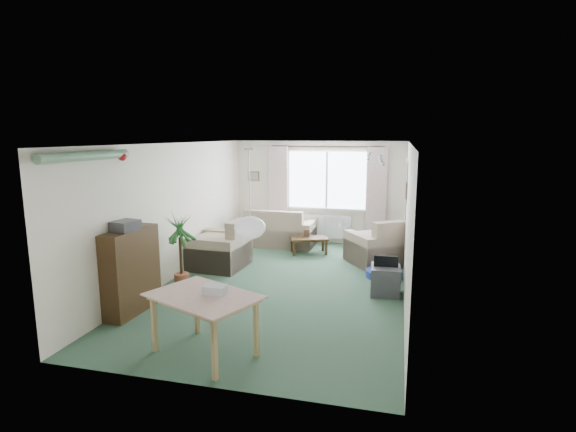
% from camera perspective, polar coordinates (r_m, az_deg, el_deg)
% --- Properties ---
extents(ground, '(6.50, 6.50, 0.00)m').
position_cam_1_polar(ground, '(7.79, -0.54, -8.74)').
color(ground, '#31523D').
extents(window, '(1.80, 0.03, 1.30)m').
position_cam_1_polar(window, '(10.54, 4.96, 4.59)').
color(window, white).
extents(curtain_rod, '(2.60, 0.03, 0.03)m').
position_cam_1_polar(curtain_rod, '(10.41, 4.96, 8.77)').
color(curtain_rod, black).
extents(curtain_left, '(0.45, 0.08, 2.00)m').
position_cam_1_polar(curtain_left, '(10.71, -1.24, 3.48)').
color(curtain_left, beige).
extents(curtain_right, '(0.45, 0.08, 2.00)m').
position_cam_1_polar(curtain_right, '(10.34, 11.16, 3.05)').
color(curtain_right, beige).
extents(radiator, '(1.20, 0.10, 0.55)m').
position_cam_1_polar(radiator, '(10.66, 4.84, -1.32)').
color(radiator, white).
extents(doorway, '(0.03, 0.95, 2.00)m').
position_cam_1_polar(doorway, '(9.45, 14.64, 0.58)').
color(doorway, black).
extents(pendant_lamp, '(0.36, 0.36, 0.36)m').
position_cam_1_polar(pendant_lamp, '(5.21, -4.85, -1.48)').
color(pendant_lamp, white).
extents(tinsel_garland, '(1.60, 1.60, 0.12)m').
position_cam_1_polar(tinsel_garland, '(6.14, -24.19, 6.97)').
color(tinsel_garland, '#196626').
extents(bauble_cluster_a, '(0.20, 0.20, 0.20)m').
position_cam_1_polar(bauble_cluster_a, '(8.05, 10.16, 7.85)').
color(bauble_cluster_a, silver).
extents(bauble_cluster_b, '(0.20, 0.20, 0.20)m').
position_cam_1_polar(bauble_cluster_b, '(6.84, 11.96, 7.39)').
color(bauble_cluster_b, silver).
extents(wall_picture_back, '(0.28, 0.03, 0.22)m').
position_cam_1_polar(wall_picture_back, '(10.96, -4.39, 5.08)').
color(wall_picture_back, brown).
extents(wall_picture_right, '(0.03, 0.24, 0.30)m').
position_cam_1_polar(wall_picture_right, '(8.38, 14.81, 3.17)').
color(wall_picture_right, brown).
extents(sofa, '(1.73, 0.93, 0.86)m').
position_cam_1_polar(sofa, '(10.46, -1.30, -1.36)').
color(sofa, beige).
rests_on(sofa, ground).
extents(armchair_corner, '(1.39, 1.38, 0.91)m').
position_cam_1_polar(armchair_corner, '(9.12, 11.30, -3.11)').
color(armchair_corner, beige).
rests_on(armchair_corner, ground).
extents(armchair_left, '(1.06, 1.11, 0.94)m').
position_cam_1_polar(armchair_left, '(8.80, -8.84, -3.44)').
color(armchair_left, beige).
rests_on(armchair_left, ground).
extents(coffee_table, '(0.90, 0.70, 0.36)m').
position_cam_1_polar(coffee_table, '(9.74, 2.66, -3.75)').
color(coffee_table, black).
rests_on(coffee_table, ground).
extents(photo_frame, '(0.12, 0.03, 0.16)m').
position_cam_1_polar(photo_frame, '(9.73, 2.40, -2.20)').
color(photo_frame, brown).
rests_on(photo_frame, coffee_table).
extents(bookshelf, '(0.38, 1.01, 1.22)m').
position_cam_1_polar(bookshelf, '(6.87, -19.38, -6.61)').
color(bookshelf, black).
rests_on(bookshelf, ground).
extents(hifi_box, '(0.33, 0.39, 0.14)m').
position_cam_1_polar(hifi_box, '(6.64, -19.96, -1.16)').
color(hifi_box, '#3E3D43').
rests_on(hifi_box, bookshelf).
extents(houseplant, '(0.59, 0.59, 1.25)m').
position_cam_1_polar(houseplant, '(7.73, -13.49, -4.33)').
color(houseplant, '#1A4D24').
rests_on(houseplant, ground).
extents(dining_table, '(1.34, 1.14, 0.71)m').
position_cam_1_polar(dining_table, '(5.46, -10.53, -13.50)').
color(dining_table, '#AB765D').
rests_on(dining_table, ground).
extents(gift_box, '(0.26, 0.19, 0.12)m').
position_cam_1_polar(gift_box, '(5.33, -9.23, -9.30)').
color(gift_box, silver).
rests_on(gift_box, dining_table).
extents(tv_cube, '(0.48, 0.53, 0.46)m').
position_cam_1_polar(tv_cube, '(7.46, 12.25, -7.99)').
color(tv_cube, '#303034').
rests_on(tv_cube, ground).
extents(pet_bed, '(0.76, 0.76, 0.13)m').
position_cam_1_polar(pet_bed, '(8.36, 12.08, -7.18)').
color(pet_bed, '#22519D').
rests_on(pet_bed, ground).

